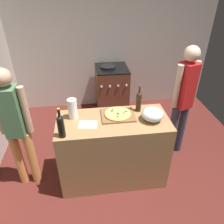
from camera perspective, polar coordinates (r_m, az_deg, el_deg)
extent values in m
cube|color=#511E19|center=(3.61, 0.99, -8.53)|extent=(4.12, 3.36, 0.02)
cube|color=#BCB7AD|center=(4.28, -1.72, 18.08)|extent=(4.12, 0.10, 2.60)
cube|color=#9E7247|center=(2.81, 0.27, -9.97)|extent=(1.33, 0.61, 0.93)
cube|color=brown|center=(2.59, 1.56, -0.87)|extent=(0.40, 0.32, 0.02)
cylinder|color=tan|center=(2.58, 1.57, -0.51)|extent=(0.32, 0.32, 0.02)
cylinder|color=#EAC660|center=(2.57, 1.57, -0.31)|extent=(0.28, 0.28, 0.00)
cylinder|color=#335926|center=(2.61, 0.03, 0.25)|extent=(0.02, 0.02, 0.01)
cylinder|color=#335926|center=(2.60, 3.86, 0.12)|extent=(0.02, 0.02, 0.01)
cylinder|color=#335926|center=(2.64, 0.20, 0.77)|extent=(0.02, 0.02, 0.01)
cylinder|color=#335926|center=(2.51, 1.48, -1.20)|extent=(0.03, 0.03, 0.01)
cylinder|color=#335926|center=(2.55, 1.57, -0.53)|extent=(0.03, 0.03, 0.01)
cylinder|color=#335926|center=(2.57, 3.15, -0.30)|extent=(0.03, 0.03, 0.01)
cylinder|color=#335926|center=(2.57, 1.47, -0.31)|extent=(0.02, 0.02, 0.01)
cylinder|color=#335926|center=(2.61, -0.04, 0.35)|extent=(0.02, 0.02, 0.01)
cylinder|color=#335926|center=(2.61, 3.53, 0.20)|extent=(0.02, 0.02, 0.01)
cylinder|color=#B2B2B7|center=(2.57, 10.52, -1.98)|extent=(0.11, 0.11, 0.01)
ellipsoid|color=silver|center=(2.52, 10.69, -0.56)|extent=(0.26, 0.26, 0.15)
cylinder|color=white|center=(2.54, -10.38, 0.81)|extent=(0.11, 0.11, 0.25)
cylinder|color=#997551|center=(2.54, -10.38, 0.85)|extent=(0.03, 0.03, 0.25)
cylinder|color=#331E0F|center=(2.66, 7.04, 2.34)|extent=(0.07, 0.07, 0.22)
sphere|color=#331E0F|center=(2.61, 7.20, 4.43)|extent=(0.07, 0.07, 0.07)
cylinder|color=#331E0F|center=(2.58, 7.29, 5.70)|extent=(0.02, 0.02, 0.09)
cylinder|color=maroon|center=(2.55, 7.37, 6.73)|extent=(0.02, 0.02, 0.01)
cylinder|color=black|center=(2.27, -13.27, -4.12)|extent=(0.07, 0.07, 0.22)
sphere|color=black|center=(2.21, -13.62, -1.83)|extent=(0.07, 0.07, 0.07)
cylinder|color=black|center=(2.18, -13.85, -0.36)|extent=(0.03, 0.03, 0.09)
cylinder|color=gold|center=(2.15, -14.02, 0.78)|extent=(0.03, 0.03, 0.01)
cube|color=white|center=(2.46, -6.35, -3.29)|extent=(0.23, 0.18, 0.00)
cube|color=brown|center=(4.21, -0.06, 5.56)|extent=(0.59, 0.62, 0.91)
cube|color=black|center=(4.02, -0.06, 11.49)|extent=(0.59, 0.62, 0.02)
cylinder|color=silver|center=(3.79, -2.77, 6.64)|extent=(0.04, 0.02, 0.04)
cylinder|color=silver|center=(3.81, -0.55, 6.77)|extent=(0.04, 0.02, 0.04)
cylinder|color=silver|center=(3.83, 1.66, 6.89)|extent=(0.04, 0.02, 0.04)
cylinder|color=silver|center=(3.85, 3.84, 7.00)|extent=(0.04, 0.02, 0.04)
cylinder|color=black|center=(4.00, -1.10, 11.82)|extent=(0.27, 0.27, 0.04)
cylinder|color=#D88C4C|center=(3.02, -23.39, -11.31)|extent=(0.11, 0.11, 0.80)
cylinder|color=#D88C4C|center=(2.97, -20.32, -11.36)|extent=(0.11, 0.11, 0.80)
cube|color=#4C724C|center=(2.60, -24.94, -0.02)|extent=(0.22, 0.21, 0.60)
cylinder|color=tan|center=(2.54, -21.90, 0.41)|extent=(0.08, 0.08, 0.57)
sphere|color=tan|center=(2.42, -27.14, 8.17)|extent=(0.19, 0.19, 0.19)
cylinder|color=#383D4C|center=(3.41, 17.81, -4.13)|extent=(0.11, 0.11, 0.83)
cylinder|color=#383D4C|center=(3.31, 15.65, -4.99)|extent=(0.11, 0.11, 0.83)
cube|color=red|center=(3.00, 18.89, 6.59)|extent=(0.25, 0.25, 0.62)
cylinder|color=beige|center=(3.09, 20.87, 7.29)|extent=(0.08, 0.08, 0.59)
cylinder|color=beige|center=(2.90, 16.90, 6.38)|extent=(0.08, 0.08, 0.59)
sphere|color=beige|center=(2.85, 20.42, 14.26)|extent=(0.20, 0.20, 0.20)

